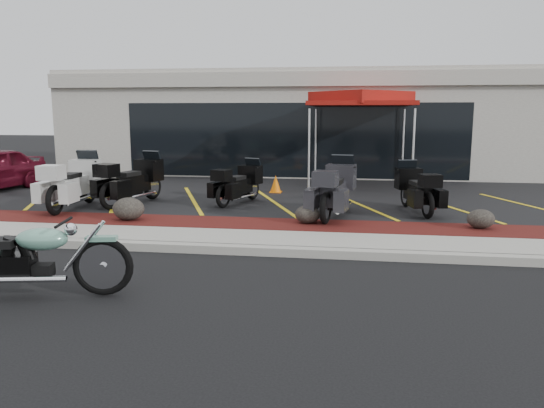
% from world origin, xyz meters
% --- Properties ---
extents(ground, '(90.00, 90.00, 0.00)m').
position_xyz_m(ground, '(0.00, 0.00, 0.00)').
color(ground, black).
rests_on(ground, ground).
extents(curb, '(24.00, 0.25, 0.15)m').
position_xyz_m(curb, '(0.00, 0.90, 0.07)').
color(curb, gray).
rests_on(curb, ground).
extents(sidewalk, '(24.00, 1.20, 0.15)m').
position_xyz_m(sidewalk, '(0.00, 1.60, 0.07)').
color(sidewalk, gray).
rests_on(sidewalk, ground).
extents(mulch_bed, '(24.00, 1.20, 0.16)m').
position_xyz_m(mulch_bed, '(0.00, 2.80, 0.08)').
color(mulch_bed, '#3A100D').
rests_on(mulch_bed, ground).
extents(upper_lot, '(26.00, 9.60, 0.15)m').
position_xyz_m(upper_lot, '(0.00, 8.20, 0.07)').
color(upper_lot, black).
rests_on(upper_lot, ground).
extents(dealership_building, '(18.00, 8.16, 4.00)m').
position_xyz_m(dealership_building, '(0.00, 14.47, 2.01)').
color(dealership_building, '#9B968C').
rests_on(dealership_building, ground).
extents(boulder_left, '(0.70, 0.58, 0.49)m').
position_xyz_m(boulder_left, '(-2.78, 2.72, 0.41)').
color(boulder_left, black).
rests_on(boulder_left, mulch_bed).
extents(boulder_mid, '(0.54, 0.45, 0.38)m').
position_xyz_m(boulder_mid, '(1.12, 2.95, 0.35)').
color(boulder_mid, black).
rests_on(boulder_mid, mulch_bed).
extents(boulder_right, '(0.55, 0.46, 0.39)m').
position_xyz_m(boulder_right, '(4.63, 2.95, 0.35)').
color(boulder_right, black).
rests_on(boulder_right, mulch_bed).
extents(hero_cruiser, '(3.17, 1.36, 1.08)m').
position_xyz_m(hero_cruiser, '(-1.31, -1.52, 0.54)').
color(hero_cruiser, '#659D88').
rests_on(hero_cruiser, ground).
extents(touring_white, '(0.97, 2.39, 1.38)m').
position_xyz_m(touring_white, '(-4.71, 4.72, 0.84)').
color(touring_white, silver).
rests_on(touring_white, upper_lot).
extents(touring_black_front, '(1.49, 2.43, 1.32)m').
position_xyz_m(touring_black_front, '(-3.28, 5.47, 0.81)').
color(touring_black_front, black).
rests_on(touring_black_front, upper_lot).
extents(touring_black_mid, '(1.37, 2.08, 1.13)m').
position_xyz_m(touring_black_mid, '(-0.59, 5.82, 0.72)').
color(touring_black_mid, black).
rests_on(touring_black_mid, upper_lot).
extents(touring_grey, '(1.30, 2.44, 1.35)m').
position_xyz_m(touring_grey, '(1.81, 4.60, 0.82)').
color(touring_grey, '#2B2B30').
rests_on(touring_grey, upper_lot).
extents(touring_black_rear, '(1.21, 2.16, 1.19)m').
position_xyz_m(touring_black_rear, '(3.38, 5.29, 0.74)').
color(touring_black_rear, black).
rests_on(touring_black_rear, upper_lot).
extents(traffic_cone, '(0.43, 0.43, 0.50)m').
position_xyz_m(traffic_cone, '(-0.16, 7.24, 0.40)').
color(traffic_cone, orange).
rests_on(traffic_cone, upper_lot).
extents(popup_canopy, '(3.64, 3.64, 2.96)m').
position_xyz_m(popup_canopy, '(2.27, 8.92, 2.84)').
color(popup_canopy, silver).
rests_on(popup_canopy, upper_lot).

